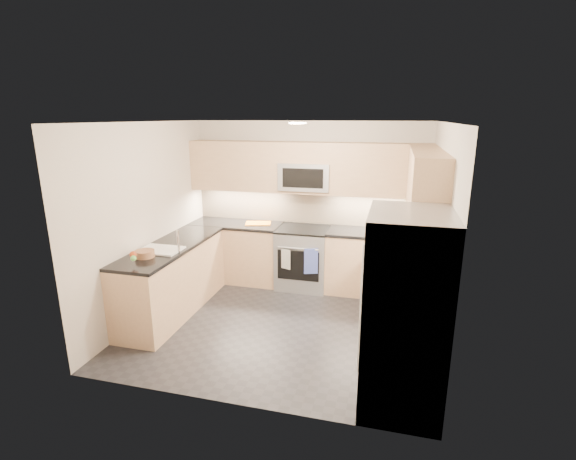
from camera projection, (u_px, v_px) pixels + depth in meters
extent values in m
cube|color=#242329|center=(281.00, 323.00, 5.33)|extent=(3.60, 3.20, 0.00)
cube|color=beige|center=(280.00, 122.00, 4.67)|extent=(3.60, 3.20, 0.02)
cube|color=beige|center=(308.00, 203.00, 6.50)|extent=(3.60, 0.02, 2.50)
cube|color=beige|center=(230.00, 278.00, 3.51)|extent=(3.60, 0.02, 2.50)
cube|color=beige|center=(148.00, 220.00, 5.44)|extent=(0.02, 3.20, 2.50)
cube|color=beige|center=(439.00, 240.00, 4.57)|extent=(0.02, 3.20, 2.50)
cube|color=tan|center=(237.00, 252.00, 6.69)|extent=(1.42, 0.60, 0.90)
cube|color=tan|center=(375.00, 264.00, 6.17)|extent=(1.42, 0.60, 0.90)
cube|color=tan|center=(405.00, 299.00, 4.99)|extent=(0.60, 1.70, 0.90)
cube|color=tan|center=(173.00, 280.00, 5.58)|extent=(0.60, 2.00, 0.90)
cube|color=black|center=(236.00, 224.00, 6.57)|extent=(1.42, 0.63, 0.04)
cube|color=black|center=(377.00, 233.00, 6.04)|extent=(1.42, 0.63, 0.04)
cube|color=black|center=(408.00, 262.00, 4.87)|extent=(0.63, 1.70, 0.04)
cube|color=black|center=(171.00, 246.00, 5.45)|extent=(0.63, 2.00, 0.04)
cube|color=tan|center=(306.00, 168.00, 6.18)|extent=(3.60, 0.35, 0.75)
cube|color=tan|center=(425.00, 184.00, 4.72)|extent=(0.35, 1.95, 0.75)
cube|color=tan|center=(308.00, 207.00, 6.51)|extent=(3.60, 0.01, 0.51)
cube|color=tan|center=(434.00, 234.00, 5.01)|extent=(0.01, 2.30, 0.51)
cube|color=#93959A|center=(303.00, 258.00, 6.40)|extent=(0.76, 0.65, 0.91)
cube|color=black|center=(303.00, 229.00, 6.28)|extent=(0.76, 0.65, 0.03)
cube|color=black|center=(298.00, 266.00, 6.10)|extent=(0.62, 0.02, 0.45)
cylinder|color=#B2B5BA|center=(298.00, 249.00, 6.01)|extent=(0.60, 0.02, 0.02)
cube|color=#A8A9B0|center=(306.00, 176.00, 6.19)|extent=(0.76, 0.40, 0.40)
cube|color=black|center=(303.00, 178.00, 6.00)|extent=(0.60, 0.01, 0.28)
cube|color=#A5A7AD|center=(405.00, 312.00, 3.67)|extent=(0.70, 0.90, 1.80)
cylinder|color=#B2B5BA|center=(361.00, 311.00, 3.58)|extent=(0.02, 0.02, 1.20)
cylinder|color=#B2B5BA|center=(364.00, 294.00, 3.92)|extent=(0.02, 0.02, 1.20)
cube|color=white|center=(161.00, 255.00, 5.23)|extent=(0.52, 0.38, 0.16)
cylinder|color=silver|center=(178.00, 241.00, 5.11)|extent=(0.03, 0.03, 0.28)
cylinder|color=#69A848|center=(411.00, 231.00, 5.80)|extent=(0.39, 0.39, 0.17)
cube|color=orange|center=(258.00, 223.00, 6.51)|extent=(0.44, 0.36, 0.01)
cylinder|color=#946545|center=(145.00, 254.00, 4.96)|extent=(0.24, 0.24, 0.08)
sphere|color=#A43712|center=(133.00, 255.00, 4.70)|extent=(0.08, 0.08, 0.08)
sphere|color=#56AA49|center=(133.00, 258.00, 4.58)|extent=(0.06, 0.06, 0.06)
cube|color=silver|center=(286.00, 259.00, 6.08)|extent=(0.15, 0.07, 0.29)
cube|color=#38489B|center=(311.00, 261.00, 5.99)|extent=(0.20, 0.08, 0.38)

